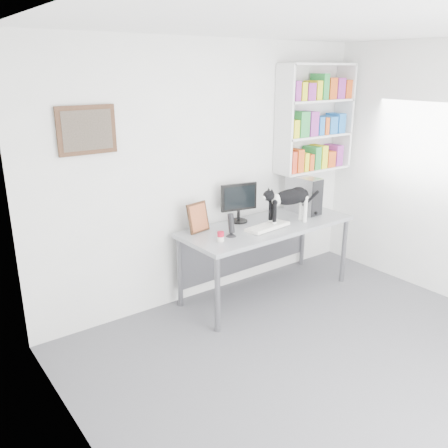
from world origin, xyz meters
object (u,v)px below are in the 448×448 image
at_px(soup_can, 221,237).
at_px(bookshelf, 315,118).
at_px(pc_tower, 303,195).
at_px(speaker, 231,225).
at_px(cat, 290,206).
at_px(keyboard, 267,227).
at_px(leaning_print, 198,217).
at_px(desk, 266,259).
at_px(monitor, 239,202).

bearing_deg(soup_can, bookshelf, 13.93).
xyz_separation_m(bookshelf, pc_tower, (-0.32, -0.19, -0.83)).
bearing_deg(pc_tower, speaker, -172.65).
xyz_separation_m(speaker, cat, (0.75, -0.04, 0.08)).
height_order(keyboard, leaning_print, leaning_print).
bearing_deg(keyboard, speaker, 169.98).
xyz_separation_m(desk, pc_tower, (0.62, 0.10, 0.62)).
height_order(desk, speaker, speaker).
distance_m(keyboard, leaning_print, 0.74).
height_order(monitor, speaker, monitor).
distance_m(desk, keyboard, 0.45).
relative_size(monitor, keyboard, 0.87).
xyz_separation_m(speaker, leaning_print, (-0.18, 0.32, 0.04)).
xyz_separation_m(bookshelf, leaning_print, (-1.68, -0.04, -0.88)).
xyz_separation_m(bookshelf, desk, (-0.95, -0.28, -1.44)).
bearing_deg(monitor, pc_tower, 1.73).
relative_size(monitor, cat, 0.67).
height_order(bookshelf, pc_tower, bookshelf).
bearing_deg(leaning_print, soup_can, -98.39).
relative_size(monitor, soup_can, 4.49).
distance_m(bookshelf, speaker, 1.79).
relative_size(bookshelf, soup_can, 12.73).
distance_m(bookshelf, leaning_print, 1.90).
height_order(monitor, soup_can, monitor).
bearing_deg(keyboard, desk, 41.54).
height_order(speaker, leaning_print, leaning_print).
distance_m(desk, speaker, 0.77).
bearing_deg(leaning_print, speaker, -70.86).
bearing_deg(bookshelf, monitor, -178.48).
height_order(bookshelf, speaker, bookshelf).
bearing_deg(cat, leaning_print, 166.77).
bearing_deg(leaning_print, bookshelf, -9.39).
bearing_deg(speaker, pc_tower, 6.61).
distance_m(bookshelf, pc_tower, 0.91).
distance_m(desk, soup_can, 0.86).
distance_m(monitor, pc_tower, 0.84).
xyz_separation_m(pc_tower, cat, (-0.43, -0.22, -0.01)).
distance_m(bookshelf, monitor, 1.41).
distance_m(keyboard, speaker, 0.47).
relative_size(monitor, leaning_print, 1.38).
relative_size(keyboard, leaning_print, 1.59).
bearing_deg(keyboard, leaning_print, 145.15).
bearing_deg(bookshelf, cat, -151.76).
distance_m(speaker, cat, 0.75).
bearing_deg(leaning_print, cat, -32.03).
xyz_separation_m(monitor, pc_tower, (0.82, -0.16, -0.01)).
bearing_deg(leaning_print, desk, -28.91).
distance_m(keyboard, pc_tower, 0.77).
distance_m(leaning_print, soup_can, 0.39).
bearing_deg(leaning_print, keyboard, -39.16).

